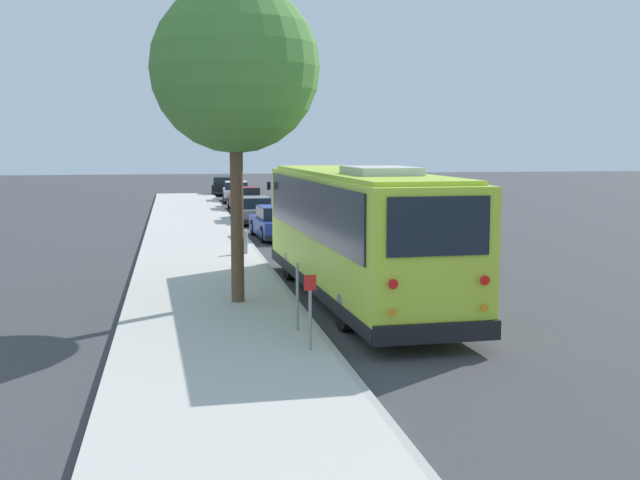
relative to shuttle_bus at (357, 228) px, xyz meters
name	(u,v)px	position (x,y,z in m)	size (l,w,h in m)	color
ground_plane	(367,295)	(0.58, -0.41, -1.79)	(160.00, 160.00, 0.00)	#3D3D3F
sidewalk_slab	(207,298)	(0.58, 3.62, -1.72)	(80.00, 3.91, 0.15)	beige
curb_strip	(289,295)	(0.58, 1.60, -1.72)	(80.00, 0.14, 0.15)	#AAA69D
shuttle_bus	(357,228)	(0.00, 0.00, 0.00)	(11.35, 3.03, 3.34)	#BCDB38
parked_sedan_blue	(277,223)	(13.01, 0.30, -1.18)	(4.38, 1.87, 1.32)	navy
parked_sedan_gray	(253,211)	(19.50, 0.61, -1.21)	(4.29, 1.77, 1.26)	slate
parked_sedan_maroon	(245,199)	(26.75, 0.36, -1.17)	(4.22, 1.84, 1.33)	maroon
parked_sedan_white	(236,192)	(33.53, 0.35, -1.18)	(4.43, 1.84, 1.33)	silver
parked_sedan_black	(224,187)	(40.78, 0.70, -1.19)	(4.57, 2.01, 1.30)	black
street_tree	(235,57)	(-0.28, 2.94, 4.01)	(3.87, 3.87, 7.91)	brown
sign_post_near	(310,311)	(-5.07, 2.02, -0.94)	(0.06, 0.22, 1.36)	gray
sign_post_far	(297,297)	(-3.56, 2.02, -0.96)	(0.06, 0.06, 1.36)	gray
fire_hydrant	(245,242)	(7.75, 2.07, -1.24)	(0.22, 0.22, 0.81)	#99999E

